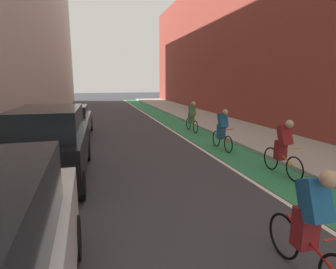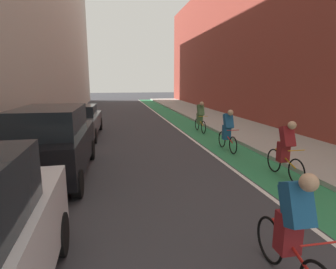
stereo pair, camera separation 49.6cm
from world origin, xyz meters
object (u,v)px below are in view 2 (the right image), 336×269
at_px(cyclist_mid, 286,149).
at_px(cyclist_trailing, 228,129).
at_px(cyclist_far, 200,117).
at_px(parked_sedan_gray, 78,121).
at_px(parked_suv_black, 53,142).
at_px(cyclist_lead, 293,226).

bearing_deg(cyclist_mid, cyclist_trailing, 96.00).
bearing_deg(cyclist_trailing, cyclist_far, 87.17).
relative_size(parked_sedan_gray, cyclist_mid, 2.59).
xyz_separation_m(parked_suv_black, cyclist_mid, (6.28, -1.30, -0.20)).
relative_size(parked_suv_black, cyclist_mid, 2.50).
xyz_separation_m(parked_sedan_gray, cyclist_lead, (3.86, -10.80, 0.06)).
bearing_deg(cyclist_lead, parked_sedan_gray, 109.66).
bearing_deg(cyclist_far, cyclist_mid, -88.92).
bearing_deg(cyclist_lead, cyclist_mid, 56.99).
bearing_deg(cyclist_far, cyclist_lead, -101.83).
distance_m(parked_sedan_gray, cyclist_lead, 11.47).
bearing_deg(cyclist_lead, parked_suv_black, 127.48).
relative_size(cyclist_lead, cyclist_far, 1.02).
relative_size(parked_sedan_gray, cyclist_trailing, 2.65).
distance_m(cyclist_mid, cyclist_trailing, 3.20).
distance_m(parked_suv_black, cyclist_trailing, 6.24).
distance_m(cyclist_lead, cyclist_far, 11.15).
height_order(parked_suv_black, cyclist_trailing, parked_suv_black).
distance_m(cyclist_lead, cyclist_trailing, 7.21).
xyz_separation_m(parked_suv_black, cyclist_far, (6.14, 5.88, -0.21)).
bearing_deg(cyclist_mid, parked_suv_black, 168.26).
relative_size(cyclist_mid, cyclist_trailing, 1.02).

